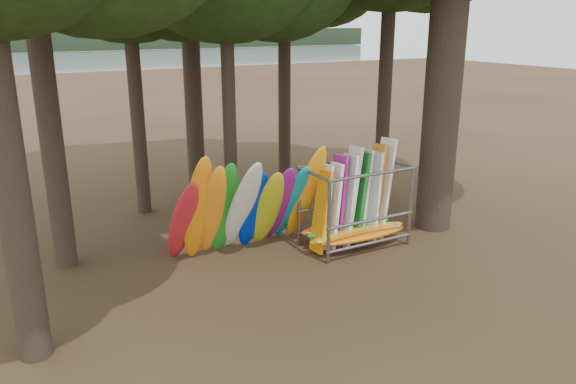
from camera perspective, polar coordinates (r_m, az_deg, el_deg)
ground at (r=14.90m, az=2.41°, el=-6.71°), size 120.00×120.00×0.00m
lake at (r=72.23m, az=-23.57°, el=10.95°), size 160.00×160.00×0.00m
far_shore at (r=121.90m, az=-26.30°, el=13.52°), size 160.00×4.00×4.00m
kayak_row at (r=14.76m, az=-4.26°, el=-1.55°), size 4.37×2.06×3.08m
storage_rack at (r=15.52m, az=6.75°, el=-1.63°), size 3.12×1.51×2.89m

